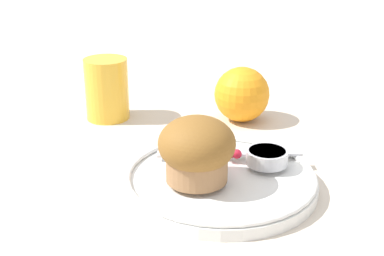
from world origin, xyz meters
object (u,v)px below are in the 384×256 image
(juice_glass, at_px, (107,89))
(butter_knife, at_px, (228,153))
(muffin, at_px, (197,150))
(orange_fruit, at_px, (242,94))

(juice_glass, bearing_deg, butter_knife, -42.77)
(muffin, distance_m, juice_glass, 0.28)
(muffin, height_order, orange_fruit, muffin)
(orange_fruit, relative_size, juice_glass, 0.89)
(muffin, distance_m, butter_knife, 0.09)
(juice_glass, bearing_deg, muffin, -58.16)
(muffin, bearing_deg, orange_fruit, 76.07)
(muffin, xyz_separation_m, orange_fruit, (0.06, 0.24, -0.01))
(orange_fruit, height_order, juice_glass, juice_glass)
(orange_fruit, bearing_deg, juice_glass, 179.87)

